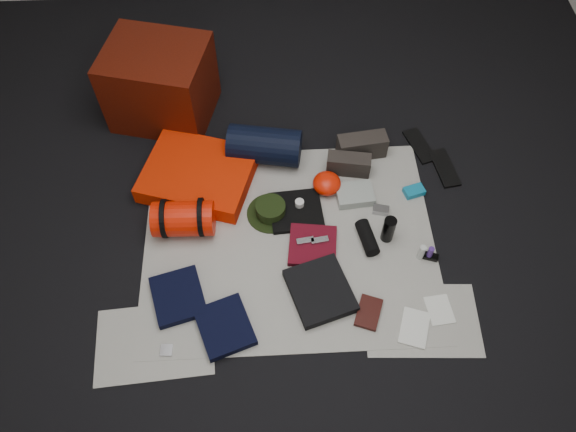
{
  "coord_description": "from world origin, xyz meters",
  "views": [
    {
      "loc": [
        -0.09,
        -1.6,
        2.68
      ],
      "look_at": [
        -0.0,
        0.1,
        0.1
      ],
      "focal_mm": 35.0,
      "sensor_mm": 36.0,
      "label": 1
    }
  ],
  "objects_px": {
    "red_cabinet": "(160,83)",
    "paperback_book": "(369,312)",
    "water_bottle": "(389,229)",
    "navy_duffel": "(264,146)",
    "sleeping_pad": "(198,174)",
    "compact_camera": "(381,210)",
    "stuff_sack": "(184,219)"
  },
  "relations": [
    {
      "from": "red_cabinet",
      "to": "stuff_sack",
      "type": "height_order",
      "value": "red_cabinet"
    },
    {
      "from": "sleeping_pad",
      "to": "paperback_book",
      "type": "relative_size",
      "value": 3.47
    },
    {
      "from": "water_bottle",
      "to": "paperback_book",
      "type": "relative_size",
      "value": 0.98
    },
    {
      "from": "red_cabinet",
      "to": "compact_camera",
      "type": "relative_size",
      "value": 6.59
    },
    {
      "from": "red_cabinet",
      "to": "stuff_sack",
      "type": "relative_size",
      "value": 1.78
    },
    {
      "from": "red_cabinet",
      "to": "paperback_book",
      "type": "height_order",
      "value": "red_cabinet"
    },
    {
      "from": "sleeping_pad",
      "to": "paperback_book",
      "type": "distance_m",
      "value": 1.27
    },
    {
      "from": "compact_camera",
      "to": "paperback_book",
      "type": "height_order",
      "value": "compact_camera"
    },
    {
      "from": "navy_duffel",
      "to": "red_cabinet",
      "type": "bearing_deg",
      "value": 156.32
    },
    {
      "from": "red_cabinet",
      "to": "paperback_book",
      "type": "bearing_deg",
      "value": -38.26
    },
    {
      "from": "water_bottle",
      "to": "paperback_book",
      "type": "distance_m",
      "value": 0.48
    },
    {
      "from": "stuff_sack",
      "to": "compact_camera",
      "type": "distance_m",
      "value": 1.11
    },
    {
      "from": "red_cabinet",
      "to": "navy_duffel",
      "type": "bearing_deg",
      "value": -19.6
    },
    {
      "from": "red_cabinet",
      "to": "sleeping_pad",
      "type": "distance_m",
      "value": 0.65
    },
    {
      "from": "stuff_sack",
      "to": "water_bottle",
      "type": "height_order",
      "value": "stuff_sack"
    },
    {
      "from": "sleeping_pad",
      "to": "compact_camera",
      "type": "relative_size",
      "value": 6.79
    },
    {
      "from": "sleeping_pad",
      "to": "water_bottle",
      "type": "height_order",
      "value": "water_bottle"
    },
    {
      "from": "navy_duffel",
      "to": "stuff_sack",
      "type": "bearing_deg",
      "value": -122.83
    },
    {
      "from": "paperback_book",
      "to": "stuff_sack",
      "type": "bearing_deg",
      "value": 170.23
    },
    {
      "from": "stuff_sack",
      "to": "compact_camera",
      "type": "xyz_separation_m",
      "value": [
        1.11,
        0.06,
        -0.08
      ]
    },
    {
      "from": "water_bottle",
      "to": "stuff_sack",
      "type": "bearing_deg",
      "value": 174.02
    },
    {
      "from": "sleeping_pad",
      "to": "navy_duffel",
      "type": "height_order",
      "value": "navy_duffel"
    },
    {
      "from": "red_cabinet",
      "to": "navy_duffel",
      "type": "xyz_separation_m",
      "value": [
        0.63,
        -0.42,
        -0.13
      ]
    },
    {
      "from": "navy_duffel",
      "to": "water_bottle",
      "type": "relative_size",
      "value": 2.48
    },
    {
      "from": "sleeping_pad",
      "to": "navy_duffel",
      "type": "relative_size",
      "value": 1.42
    },
    {
      "from": "red_cabinet",
      "to": "stuff_sack",
      "type": "distance_m",
      "value": 0.94
    },
    {
      "from": "sleeping_pad",
      "to": "compact_camera",
      "type": "height_order",
      "value": "sleeping_pad"
    },
    {
      "from": "water_bottle",
      "to": "sleeping_pad",
      "type": "bearing_deg",
      "value": 156.64
    },
    {
      "from": "red_cabinet",
      "to": "compact_camera",
      "type": "distance_m",
      "value": 1.55
    },
    {
      "from": "red_cabinet",
      "to": "navy_duffel",
      "type": "relative_size",
      "value": 1.38
    },
    {
      "from": "navy_duffel",
      "to": "compact_camera",
      "type": "distance_m",
      "value": 0.79
    },
    {
      "from": "stuff_sack",
      "to": "navy_duffel",
      "type": "distance_m",
      "value": 0.67
    }
  ]
}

